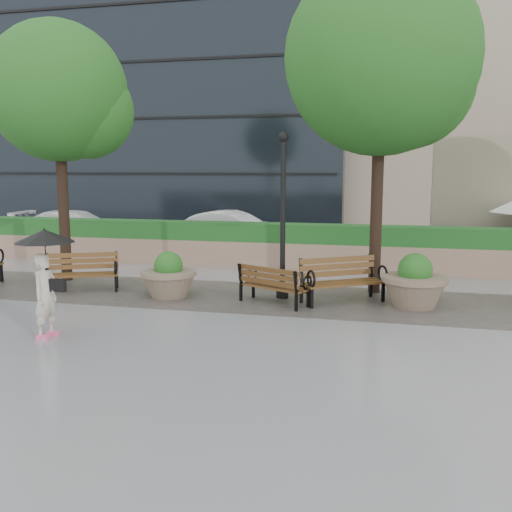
% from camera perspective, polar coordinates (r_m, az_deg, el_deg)
% --- Properties ---
extents(ground, '(100.00, 100.00, 0.00)m').
position_cam_1_polar(ground, '(10.63, -4.92, -7.62)').
color(ground, gray).
rests_on(ground, ground).
extents(cobble_strip, '(28.00, 3.20, 0.01)m').
position_cam_1_polar(cobble_strip, '(13.42, -0.89, -4.08)').
color(cobble_strip, '#383330').
rests_on(cobble_strip, ground).
extents(hedge_wall, '(24.00, 0.80, 1.35)m').
position_cam_1_polar(hedge_wall, '(17.14, 2.40, 0.98)').
color(hedge_wall, '#9E7E66').
rests_on(hedge_wall, ground).
extents(asphalt_street, '(40.00, 7.00, 0.00)m').
position_cam_1_polar(asphalt_street, '(21.14, 4.46, 0.65)').
color(asphalt_street, black).
rests_on(asphalt_street, ground).
extents(bench_1, '(1.85, 1.32, 0.93)m').
position_cam_1_polar(bench_1, '(14.57, -17.01, -2.35)').
color(bench_1, '#583819').
rests_on(bench_1, ground).
extents(bench_2, '(1.72, 1.27, 0.86)m').
position_cam_1_polar(bench_2, '(12.63, 1.76, -3.73)').
color(bench_2, '#583819').
rests_on(bench_2, ground).
extents(bench_3, '(1.96, 1.65, 1.00)m').
position_cam_1_polar(bench_3, '(12.92, 8.63, -3.35)').
color(bench_3, '#583819').
rests_on(bench_3, ground).
extents(planter_left, '(1.29, 1.29, 1.08)m').
position_cam_1_polar(planter_left, '(13.45, -8.72, -2.33)').
color(planter_left, '#7F6B56').
rests_on(planter_left, ground).
extents(planter_right, '(1.42, 1.42, 1.19)m').
position_cam_1_polar(planter_right, '(12.82, 15.57, -2.92)').
color(planter_right, '#7F6B56').
rests_on(planter_right, ground).
extents(lamppost, '(0.28, 0.28, 3.80)m').
position_cam_1_polar(lamppost, '(13.03, 2.70, 2.93)').
color(lamppost, black).
rests_on(lamppost, ground).
extents(tree_0, '(3.63, 3.57, 6.72)m').
position_cam_1_polar(tree_0, '(16.02, -18.58, 14.83)').
color(tree_0, black).
rests_on(tree_0, ground).
extents(tree_1, '(4.45, 4.45, 7.71)m').
position_cam_1_polar(tree_1, '(14.13, 13.06, 18.15)').
color(tree_1, black).
rests_on(tree_1, ground).
extents(car_left, '(4.96, 2.53, 1.38)m').
position_cam_1_polar(car_left, '(22.96, -17.42, 2.65)').
color(car_left, white).
rests_on(car_left, ground).
extents(car_right, '(4.41, 1.98, 1.40)m').
position_cam_1_polar(car_right, '(21.22, -2.32, 2.60)').
color(car_right, white).
rests_on(car_right, ground).
extents(pedestrian, '(1.05, 1.05, 1.93)m').
position_cam_1_polar(pedestrian, '(10.69, -20.30, -1.57)').
color(pedestrian, beige).
rests_on(pedestrian, ground).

